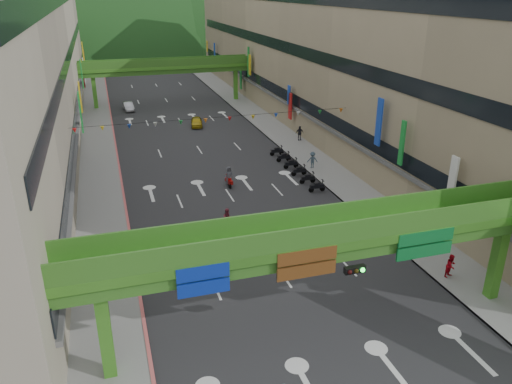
{
  "coord_description": "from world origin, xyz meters",
  "views": [
    {
      "loc": [
        -9.86,
        -14.0,
        17.38
      ],
      "look_at": [
        0.0,
        18.0,
        3.5
      ],
      "focal_mm": 35.0,
      "sensor_mm": 36.0,
      "label": 1
    }
  ],
  "objects_px": {
    "scooter_rider_mid": "(228,221)",
    "car_silver": "(128,107)",
    "overpass_near": "(349,251)",
    "pedestrian_red": "(451,268)",
    "car_yellow": "(197,122)"
  },
  "relations": [
    {
      "from": "scooter_rider_mid",
      "to": "car_silver",
      "type": "relative_size",
      "value": 0.54
    },
    {
      "from": "overpass_near",
      "to": "scooter_rider_mid",
      "type": "relative_size",
      "value": 13.52
    },
    {
      "from": "scooter_rider_mid",
      "to": "pedestrian_red",
      "type": "bearing_deg",
      "value": -40.4
    },
    {
      "from": "scooter_rider_mid",
      "to": "car_silver",
      "type": "xyz_separation_m",
      "value": [
        -4.45,
        43.42,
        -0.44
      ]
    },
    {
      "from": "pedestrian_red",
      "to": "car_silver",
      "type": "bearing_deg",
      "value": 86.36
    },
    {
      "from": "car_yellow",
      "to": "overpass_near",
      "type": "bearing_deg",
      "value": -81.7
    },
    {
      "from": "overpass_near",
      "to": "pedestrian_red",
      "type": "distance_m",
      "value": 10.65
    },
    {
      "from": "overpass_near",
      "to": "pedestrian_red",
      "type": "bearing_deg",
      "value": 19.28
    },
    {
      "from": "car_silver",
      "to": "pedestrian_red",
      "type": "xyz_separation_m",
      "value": [
        16.48,
        -53.66,
        0.15
      ]
    },
    {
      "from": "scooter_rider_mid",
      "to": "car_silver",
      "type": "distance_m",
      "value": 43.65
    },
    {
      "from": "scooter_rider_mid",
      "to": "car_silver",
      "type": "bearing_deg",
      "value": 95.85
    },
    {
      "from": "pedestrian_red",
      "to": "scooter_rider_mid",
      "type": "bearing_deg",
      "value": 118.88
    },
    {
      "from": "overpass_near",
      "to": "car_silver",
      "type": "relative_size",
      "value": 7.31
    },
    {
      "from": "overpass_near",
      "to": "pedestrian_red",
      "type": "height_order",
      "value": "overpass_near"
    },
    {
      "from": "scooter_rider_mid",
      "to": "car_yellow",
      "type": "bearing_deg",
      "value": 83.42
    }
  ]
}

